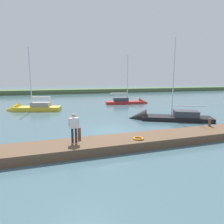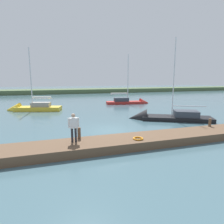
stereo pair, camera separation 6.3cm
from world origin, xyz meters
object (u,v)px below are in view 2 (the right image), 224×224
at_px(mooring_post_near, 210,123).
at_px(sailboat_mid_channel, 130,102).
at_px(sailboat_far_left, 162,119).
at_px(life_ring_buoy, 138,138).
at_px(person_on_dock, 74,126).
at_px(mooring_post_far, 79,133).
at_px(sailboat_far_right, 30,109).

relative_size(mooring_post_near, sailboat_mid_channel, 0.07).
bearing_deg(sailboat_far_left, life_ring_buoy, 76.81).
xyz_separation_m(mooring_post_near, sailboat_mid_channel, (-1.29, -19.15, -0.62)).
distance_m(mooring_post_near, person_on_dock, 10.95).
xyz_separation_m(life_ring_buoy, sailboat_mid_channel, (-8.25, -20.44, -0.35)).
bearing_deg(mooring_post_far, sailboat_mid_channel, -121.64).
relative_size(life_ring_buoy, sailboat_mid_channel, 0.07).
distance_m(mooring_post_near, mooring_post_far, 10.51).
xyz_separation_m(life_ring_buoy, person_on_dock, (3.95, -0.68, 0.98)).
relative_size(life_ring_buoy, person_on_dock, 0.37).
distance_m(mooring_post_near, life_ring_buoy, 7.09).
height_order(mooring_post_near, sailboat_far_left, sailboat_far_left).
distance_m(mooring_post_far, sailboat_far_left, 11.30).
height_order(sailboat_mid_channel, sailboat_far_left, sailboat_far_left).
bearing_deg(sailboat_far_left, sailboat_mid_channel, -70.16).
distance_m(life_ring_buoy, sailboat_mid_channel, 22.05).
xyz_separation_m(mooring_post_near, person_on_dock, (10.91, 0.62, 0.71)).
bearing_deg(person_on_dock, life_ring_buoy, 81.74).
xyz_separation_m(sailboat_far_right, sailboat_mid_channel, (-16.12, -2.68, 0.02)).
bearing_deg(person_on_dock, sailboat_far_right, -165.54).
bearing_deg(mooring_post_near, sailboat_far_right, -47.99).
bearing_deg(sailboat_far_right, person_on_dock, 118.90).
relative_size(mooring_post_far, sailboat_far_right, 0.08).
bearing_deg(life_ring_buoy, person_on_dock, -9.78).
xyz_separation_m(life_ring_buoy, sailboat_far_left, (-6.20, -6.96, -0.48)).
relative_size(mooring_post_far, person_on_dock, 0.41).
height_order(mooring_post_near, sailboat_far_right, sailboat_far_right).
xyz_separation_m(mooring_post_far, sailboat_mid_channel, (-11.80, -19.15, -0.66)).
height_order(sailboat_far_right, person_on_dock, sailboat_far_right).
distance_m(mooring_post_near, sailboat_far_left, 5.76).
relative_size(mooring_post_near, mooring_post_far, 0.89).
bearing_deg(mooring_post_far, life_ring_buoy, 159.93).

